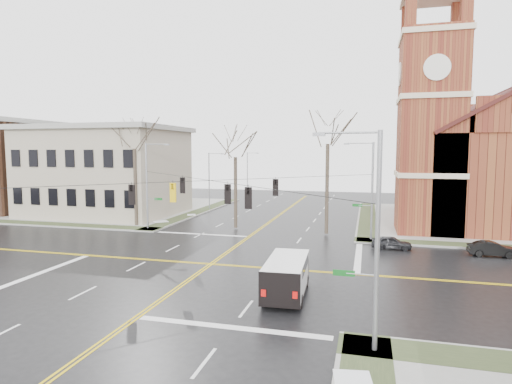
% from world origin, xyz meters
% --- Properties ---
extents(ground, '(120.00, 120.00, 0.00)m').
position_xyz_m(ground, '(0.00, 0.00, 0.00)').
color(ground, black).
rests_on(ground, ground).
extents(sidewalks, '(80.00, 80.00, 0.17)m').
position_xyz_m(sidewalks, '(0.00, 0.00, 0.08)').
color(sidewalks, gray).
rests_on(sidewalks, ground).
extents(road_markings, '(100.00, 100.00, 0.01)m').
position_xyz_m(road_markings, '(0.00, 0.00, 0.01)').
color(road_markings, gold).
rests_on(road_markings, ground).
extents(church, '(24.28, 27.48, 27.50)m').
position_xyz_m(church, '(24.76, 24.78, 8.43)').
color(church, maroon).
rests_on(church, ground).
extents(civic_building_a, '(18.00, 14.00, 11.00)m').
position_xyz_m(civic_building_a, '(-22.00, 20.00, 5.50)').
color(civic_building_a, tan).
rests_on(civic_building_a, ground).
extents(signal_pole_ne, '(2.75, 0.22, 9.00)m').
position_xyz_m(signal_pole_ne, '(11.32, 11.50, 4.95)').
color(signal_pole_ne, gray).
rests_on(signal_pole_ne, ground).
extents(signal_pole_nw, '(2.75, 0.22, 9.00)m').
position_xyz_m(signal_pole_nw, '(-11.32, 11.50, 4.95)').
color(signal_pole_nw, gray).
rests_on(signal_pole_nw, ground).
extents(signal_pole_se, '(2.75, 0.22, 9.00)m').
position_xyz_m(signal_pole_se, '(11.32, -11.50, 4.95)').
color(signal_pole_se, gray).
rests_on(signal_pole_se, ground).
extents(span_wires, '(23.02, 23.02, 0.03)m').
position_xyz_m(span_wires, '(0.00, 0.00, 6.20)').
color(span_wires, black).
rests_on(span_wires, ground).
extents(traffic_signals, '(8.21, 8.26, 1.30)m').
position_xyz_m(traffic_signals, '(-0.00, -0.67, 5.45)').
color(traffic_signals, black).
rests_on(traffic_signals, ground).
extents(streetlight_north_a, '(2.30, 0.20, 8.00)m').
position_xyz_m(streetlight_north_a, '(-10.65, 28.00, 4.47)').
color(streetlight_north_a, gray).
rests_on(streetlight_north_a, ground).
extents(streetlight_north_b, '(2.30, 0.20, 8.00)m').
position_xyz_m(streetlight_north_b, '(-10.65, 48.00, 4.47)').
color(streetlight_north_b, gray).
rests_on(streetlight_north_b, ground).
extents(cargo_van, '(2.47, 5.74, 2.14)m').
position_xyz_m(cargo_van, '(6.67, -5.21, 1.26)').
color(cargo_van, white).
rests_on(cargo_van, ground).
extents(parked_car_a, '(3.34, 1.40, 1.13)m').
position_xyz_m(parked_car_a, '(13.15, 8.41, 0.56)').
color(parked_car_a, black).
rests_on(parked_car_a, ground).
extents(parked_car_b, '(3.63, 1.30, 1.19)m').
position_xyz_m(parked_car_b, '(20.78, 7.82, 0.60)').
color(parked_car_b, black).
rests_on(parked_car_b, ground).
extents(tree_nw_far, '(4.00, 4.00, 12.66)m').
position_xyz_m(tree_nw_far, '(-13.66, 12.88, 9.15)').
color(tree_nw_far, '#352921').
rests_on(tree_nw_far, ground).
extents(tree_nw_near, '(4.00, 4.00, 11.33)m').
position_xyz_m(tree_nw_near, '(-2.54, 14.22, 8.20)').
color(tree_nw_near, '#352921').
rests_on(tree_nw_near, ground).
extents(tree_ne, '(4.00, 4.00, 13.32)m').
position_xyz_m(tree_ne, '(7.21, 13.31, 9.62)').
color(tree_ne, '#352921').
rests_on(tree_ne, ground).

